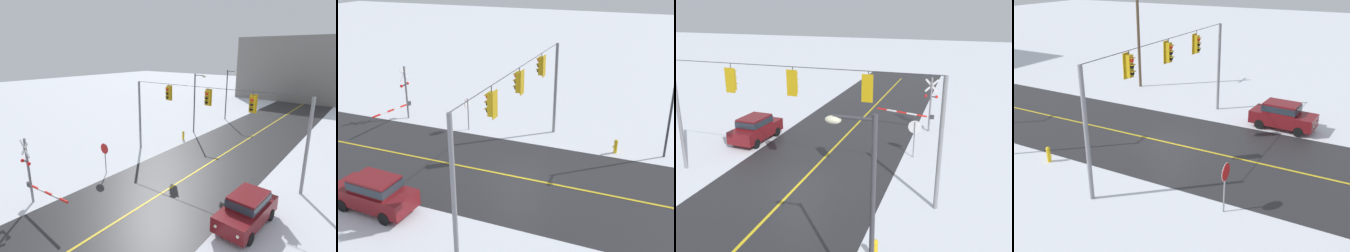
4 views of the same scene
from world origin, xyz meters
TOP-DOWN VIEW (x-y plane):
  - ground_plane at (0.00, 0.00)m, footprint 160.00×160.00m
  - road_asphalt at (0.00, 6.00)m, footprint 9.00×80.00m
  - lane_centre_line at (0.00, 6.00)m, footprint 0.14×72.00m
  - signal_span at (-0.05, -0.01)m, footprint 14.20×0.47m
  - stop_sign at (-5.12, -5.70)m, footprint 0.80×0.09m
  - parked_car_maroon at (5.51, -5.22)m, footprint 1.99×4.27m
  - fire_hydrant at (-5.24, 4.49)m, footprint 0.24×0.31m
  - utility_pole at (9.28, 8.40)m, footprint 1.80×0.24m

SIDE VIEW (x-z plane):
  - ground_plane at x=0.00m, z-range 0.00..0.00m
  - road_asphalt at x=0.00m, z-range 0.00..0.01m
  - lane_centre_line at x=0.00m, z-range 0.01..0.01m
  - fire_hydrant at x=-5.24m, z-range 0.03..0.91m
  - parked_car_maroon at x=5.51m, z-range 0.08..1.82m
  - stop_sign at x=-5.12m, z-range 0.54..2.89m
  - signal_span at x=-0.05m, z-range 1.20..7.42m
  - utility_pole at x=9.28m, z-range 0.13..8.86m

